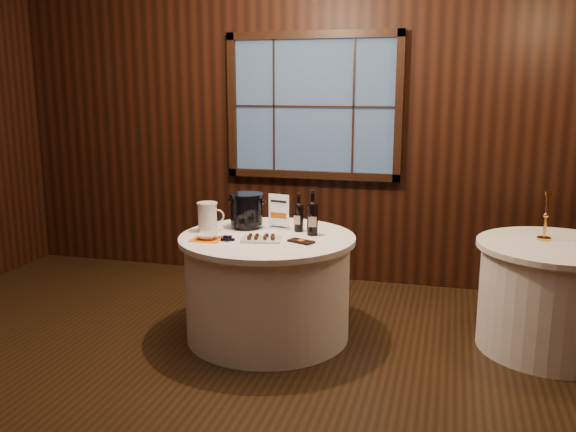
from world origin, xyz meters
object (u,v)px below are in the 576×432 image
(main_table, at_px, (268,286))
(cracker_bowl, at_px, (207,236))
(brass_candlestick, at_px, (545,222))
(side_table, at_px, (553,297))
(chocolate_plate, at_px, (261,238))
(ice_bucket, at_px, (246,210))
(port_bottle_left, at_px, (299,215))
(glass_pitcher, at_px, (208,217))
(sign_stand, at_px, (279,217))
(port_bottle_right, at_px, (312,216))
(chocolate_box, at_px, (301,241))
(grape_bunch, at_px, (227,238))

(main_table, bearing_deg, cracker_bowl, -151.08)
(brass_candlestick, bearing_deg, main_table, -168.28)
(side_table, height_order, chocolate_plate, chocolate_plate)
(ice_bucket, bearing_deg, port_bottle_left, -0.39)
(glass_pitcher, bearing_deg, sign_stand, 3.66)
(sign_stand, bearing_deg, cracker_bowl, -119.89)
(side_table, bearing_deg, ice_bucket, -177.36)
(port_bottle_right, distance_m, glass_pitcher, 0.78)
(ice_bucket, height_order, brass_candlestick, brass_candlestick)
(chocolate_plate, bearing_deg, port_bottle_right, 39.60)
(ice_bucket, relative_size, chocolate_box, 1.47)
(main_table, bearing_deg, chocolate_box, -23.21)
(side_table, xyz_separation_m, port_bottle_left, (-1.81, -0.11, 0.51))
(cracker_bowl, distance_m, brass_candlestick, 2.38)
(port_bottle_right, relative_size, cracker_bowl, 2.29)
(main_table, height_order, chocolate_plate, chocolate_plate)
(ice_bucket, distance_m, grape_bunch, 0.43)
(port_bottle_right, xyz_separation_m, chocolate_plate, (-0.31, -0.26, -0.13))
(grape_bunch, relative_size, glass_pitcher, 0.72)
(brass_candlestick, bearing_deg, side_table, -51.28)
(port_bottle_right, bearing_deg, chocolate_plate, -153.30)
(main_table, distance_m, ice_bucket, 0.60)
(grape_bunch, distance_m, brass_candlestick, 2.24)
(main_table, distance_m, grape_bunch, 0.51)
(sign_stand, bearing_deg, glass_pitcher, -143.90)
(side_table, xyz_separation_m, port_bottle_right, (-1.69, -0.19, 0.53))
(grape_bunch, bearing_deg, chocolate_box, 10.70)
(sign_stand, xyz_separation_m, port_bottle_left, (0.16, -0.04, 0.03))
(chocolate_plate, relative_size, chocolate_box, 1.70)
(side_table, bearing_deg, brass_candlestick, 128.72)
(grape_bunch, bearing_deg, side_table, 13.11)
(sign_stand, xyz_separation_m, chocolate_box, (0.26, -0.36, -0.09))
(chocolate_plate, bearing_deg, port_bottle_left, 61.60)
(side_table, xyz_separation_m, chocolate_box, (-1.72, -0.42, 0.39))
(brass_candlestick, bearing_deg, glass_pitcher, -170.98)
(grape_bunch, height_order, cracker_bowl, cracker_bowl)
(port_bottle_left, distance_m, grape_bunch, 0.59)
(port_bottle_right, height_order, glass_pitcher, port_bottle_right)
(brass_candlestick, bearing_deg, chocolate_box, -162.36)
(grape_bunch, xyz_separation_m, glass_pitcher, (-0.24, 0.24, 0.09))
(main_table, relative_size, chocolate_plate, 4.16)
(side_table, bearing_deg, port_bottle_left, -176.67)
(ice_bucket, bearing_deg, chocolate_box, -32.09)
(grape_bunch, height_order, glass_pitcher, glass_pitcher)
(side_table, xyz_separation_m, brass_candlestick, (-0.08, 0.10, 0.51))
(port_bottle_left, xyz_separation_m, ice_bucket, (-0.41, 0.00, 0.02))
(ice_bucket, bearing_deg, brass_candlestick, 5.36)
(sign_stand, bearing_deg, chocolate_box, -42.12)
(port_bottle_right, bearing_deg, main_table, -173.67)
(main_table, bearing_deg, brass_candlestick, 11.72)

